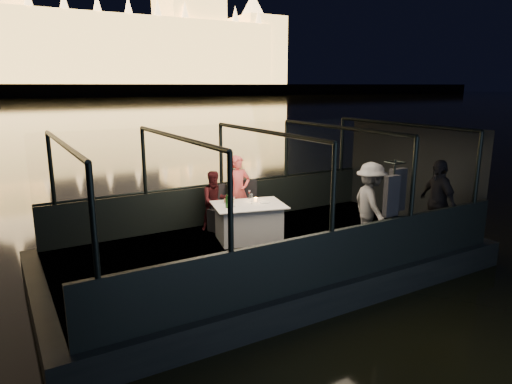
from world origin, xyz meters
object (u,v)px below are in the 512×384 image
coat_stand (391,213)px  person_woman_coral (238,194)px  person_man_maroon (215,197)px  wine_bottle (227,200)px  passenger_dark (437,203)px  dining_table_central (249,222)px  chair_port_right (252,206)px  chair_port_left (222,211)px  passenger_stripe (370,204)px

coat_stand → person_woman_coral: size_ratio=1.16×
person_man_maroon → wine_bottle: bearing=-92.5°
person_woman_coral → passenger_dark: (2.92, -3.06, 0.10)m
person_man_maroon → wine_bottle: 1.01m
dining_table_central → passenger_dark: (3.20, -2.07, 0.47)m
person_woman_coral → wine_bottle: bearing=-128.9°
chair_port_right → coat_stand: (1.09, -3.20, 0.45)m
coat_stand → person_man_maroon: coat_stand is taller
coat_stand → person_woman_coral: coat_stand is taller
chair_port_left → person_woman_coral: size_ratio=0.61×
coat_stand → passenger_dark: (1.53, 0.24, -0.05)m
dining_table_central → passenger_stripe: passenger_stripe is taller
coat_stand → passenger_dark: size_ratio=1.09×
coat_stand → person_man_maroon: 3.83m
passenger_dark → wine_bottle: passenger_dark is taller
chair_port_right → person_woman_coral: bearing=169.3°
coat_stand → passenger_stripe: (0.27, 0.82, -0.05)m
passenger_dark → wine_bottle: bearing=-104.6°
coat_stand → chair_port_right: bearing=108.7°
chair_port_left → passenger_dark: size_ratio=0.57×
chair_port_right → dining_table_central: bearing=-116.7°
person_man_maroon → person_woman_coral: bearing=10.6°
coat_stand → person_man_maroon: size_ratio=1.42×
chair_port_right → person_man_maroon: (-0.89, 0.07, 0.30)m
dining_table_central → chair_port_left: bearing=104.3°
coat_stand → passenger_dark: bearing=8.8°
chair_port_right → passenger_dark: size_ratio=0.58×
chair_port_left → person_man_maroon: size_ratio=0.74×
chair_port_left → coat_stand: (1.88, -3.15, 0.45)m
passenger_dark → passenger_stripe: bearing=-100.2°
person_man_maroon → passenger_stripe: (2.25, -2.46, 0.10)m
chair_port_right → passenger_stripe: 2.78m
chair_port_right → chair_port_left: bearing=-170.2°
chair_port_right → wine_bottle: size_ratio=3.54×
coat_stand → passenger_stripe: 0.86m
person_woman_coral → person_man_maroon: 0.59m
dining_table_central → passenger_stripe: bearing=-37.5°
passenger_stripe → passenger_dark: passenger_dark is taller
chair_port_left → person_woman_coral: bearing=-3.2°
passenger_stripe → wine_bottle: size_ratio=5.98×
passenger_stripe → coat_stand: bearing=-179.5°
wine_bottle → chair_port_right: bearing=39.8°
wine_bottle → passenger_dark: bearing=-29.1°
chair_port_left → person_woman_coral: (0.50, 0.14, 0.30)m
passenger_stripe → chair_port_right: bearing=48.8°
passenger_stripe → wine_bottle: (-2.45, 1.48, 0.06)m
coat_stand → person_woman_coral: (-1.39, 3.29, -0.15)m
chair_port_right → person_man_maroon: size_ratio=0.75×
chair_port_right → passenger_dark: (2.62, -2.96, 0.40)m
chair_port_left → passenger_stripe: bearing=-66.3°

